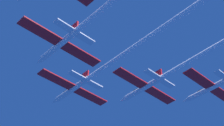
% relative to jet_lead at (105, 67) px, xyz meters
% --- Properties ---
extents(jet_lead, '(15.58, 38.91, 2.58)m').
position_rel_jet_lead_xyz_m(jet_lead, '(0.00, 0.00, 0.00)').
color(jet_lead, white).
extents(jet_left_wing, '(15.58, 38.83, 2.58)m').
position_rel_jet_lead_xyz_m(jet_left_wing, '(-9.52, -8.61, -0.03)').
color(jet_left_wing, white).
extents(jet_right_wing, '(15.58, 37.51, 2.58)m').
position_rel_jet_lead_xyz_m(jet_right_wing, '(10.02, -8.99, 0.23)').
color(jet_right_wing, white).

